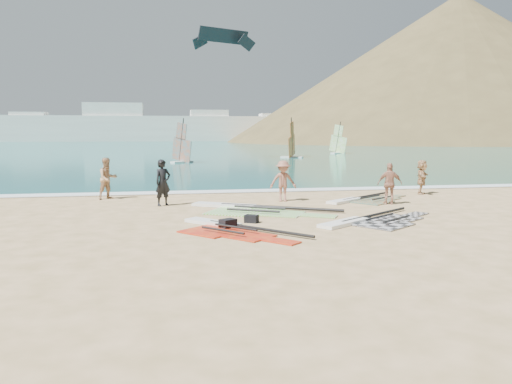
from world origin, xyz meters
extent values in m
plane|color=#D9AF7F|center=(0.00, 0.00, 0.00)|extent=(300.00, 300.00, 0.00)
cube|color=#0C5757|center=(0.00, 132.00, 0.00)|extent=(300.00, 240.00, 0.06)
cube|color=white|center=(0.00, 12.30, 0.00)|extent=(300.00, 1.20, 0.04)
cube|color=white|center=(-20.00, 150.00, 4.03)|extent=(160.00, 8.00, 8.00)
cube|color=white|center=(-45.00, 150.00, 4.53)|extent=(10.00, 7.00, 9.00)
cube|color=white|center=(-20.00, 150.00, 6.03)|extent=(18.00, 7.00, 12.00)
cube|color=white|center=(10.00, 150.00, 5.03)|extent=(12.00, 7.00, 10.00)
cube|color=white|center=(35.00, 150.00, 4.53)|extent=(16.00, 7.00, 9.00)
cube|color=white|center=(55.00, 150.00, 5.53)|extent=(10.00, 7.00, 11.00)
cone|color=brown|center=(85.00, 130.00, 0.00)|extent=(143.00, 143.00, 45.00)
cube|color=#262628|center=(3.30, 2.10, 0.02)|extent=(2.51, 2.55, 0.04)
cube|color=#262628|center=(4.54, 2.99, 0.02)|extent=(1.81, 1.79, 0.04)
cube|color=#262628|center=(5.54, 3.72, 0.02)|extent=(1.26, 1.14, 0.04)
cylinder|color=black|center=(3.80, 3.52, 0.10)|extent=(3.62, 2.66, 0.10)
cylinder|color=black|center=(3.65, 2.76, 0.16)|extent=(1.51, 1.12, 0.08)
cylinder|color=black|center=(4.04, 2.22, 0.16)|extent=(1.51, 1.12, 0.08)
cube|color=white|center=(2.10, 2.29, 0.06)|extent=(2.22, 1.85, 0.12)
cube|color=#59D11F|center=(-1.12, 5.73, 0.02)|extent=(2.92, 3.01, 0.04)
cube|color=#59D11F|center=(0.47, 4.83, 0.02)|extent=(2.13, 2.08, 0.04)
cube|color=#59D11F|center=(1.76, 4.09, 0.02)|extent=(1.53, 1.27, 0.04)
cylinder|color=black|center=(0.68, 5.89, 0.10)|extent=(4.64, 2.71, 0.13)
cylinder|color=black|center=(-0.23, 5.68, 0.16)|extent=(1.93, 1.15, 0.09)
cylinder|color=black|center=(-0.63, 4.99, 0.16)|extent=(1.93, 1.15, 0.09)
cube|color=white|center=(-1.51, 7.13, 0.06)|extent=(2.75, 2.00, 0.12)
cube|color=orange|center=(5.18, 7.39, 0.02)|extent=(2.33, 2.37, 0.04)
cube|color=orange|center=(6.32, 8.23, 0.02)|extent=(1.68, 1.66, 0.04)
cube|color=orange|center=(7.24, 8.92, 0.02)|extent=(1.17, 1.06, 0.04)
cylinder|color=black|center=(5.63, 8.71, 0.10)|extent=(3.32, 2.51, 0.10)
cylinder|color=black|center=(5.49, 8.00, 0.16)|extent=(1.39, 1.06, 0.07)
cylinder|color=black|center=(5.86, 7.51, 0.16)|extent=(1.39, 1.06, 0.07)
cube|color=white|center=(4.07, 7.55, 0.06)|extent=(2.05, 1.73, 0.12)
cube|color=red|center=(-2.42, 1.95, 0.02)|extent=(2.44, 2.43, 0.04)
cube|color=red|center=(-1.44, 0.88, 0.02)|extent=(1.73, 1.73, 0.04)
cube|color=red|center=(-0.65, 0.01, 0.02)|extent=(1.14, 1.17, 0.04)
cylinder|color=black|center=(-1.02, 1.63, 0.10)|extent=(2.89, 3.15, 0.10)
cylinder|color=black|center=(-1.76, 1.70, 0.16)|extent=(1.22, 1.32, 0.07)
cylinder|color=black|center=(-2.23, 1.27, 0.16)|extent=(1.22, 1.32, 0.07)
cube|color=white|center=(-2.37, 3.11, 0.06)|extent=(1.90, 2.01, 0.12)
cube|color=black|center=(-1.94, 2.29, 0.16)|extent=(0.63, 0.59, 0.33)
cube|color=black|center=(-0.98, 3.26, 0.14)|extent=(0.56, 0.51, 0.28)
imported|color=black|center=(-4.08, 7.93, 1.01)|extent=(0.88, 0.79, 2.02)
imported|color=tan|center=(-6.69, 10.60, 0.99)|extent=(1.22, 1.15, 1.98)
imported|color=#955C48|center=(1.36, 8.33, 0.94)|extent=(1.29, 0.82, 1.89)
imported|color=#B2785D|center=(5.80, 6.60, 0.92)|extent=(1.15, 0.67, 1.84)
imported|color=tan|center=(9.01, 9.69, 0.88)|extent=(1.32, 1.66, 1.77)
cube|color=white|center=(-2.37, 37.75, 0.10)|extent=(2.41, 2.15, 0.15)
cube|color=#ED440E|center=(-2.37, 37.75, 1.33)|extent=(1.98, 2.43, 2.74)
cube|color=#ED440E|center=(-2.37, 37.75, 3.21)|extent=(1.14, 1.38, 1.90)
cylinder|color=black|center=(-2.37, 37.75, 2.37)|extent=(0.63, 0.74, 4.34)
cube|color=white|center=(11.10, 45.05, 0.11)|extent=(2.74, 1.97, 0.16)
cube|color=#B4161E|center=(11.10, 45.05, 1.42)|extent=(1.63, 2.93, 2.94)
cube|color=#B4161E|center=(11.10, 45.05, 3.44)|extent=(0.94, 1.66, 2.04)
cylinder|color=black|center=(11.10, 45.05, 2.54)|extent=(0.54, 0.87, 4.66)
cube|color=white|center=(20.56, 55.20, 0.10)|extent=(2.53, 2.05, 0.15)
cube|color=#81C428|center=(20.56, 55.20, 1.35)|extent=(1.81, 2.62, 2.78)
cube|color=#81C428|center=(20.56, 55.20, 3.26)|extent=(1.04, 1.49, 1.93)
cylinder|color=black|center=(20.56, 55.20, 2.41)|extent=(0.58, 0.79, 4.42)
cube|color=black|center=(2.77, 44.24, 14.03)|extent=(6.04, 3.18, 1.51)
cube|color=black|center=(0.32, 43.20, 13.33)|extent=(1.81, 1.42, 1.92)
cube|color=black|center=(5.22, 45.28, 13.33)|extent=(2.16, 1.00, 1.92)
camera|label=1|loc=(-3.90, -13.93, 3.22)|focal=35.00mm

